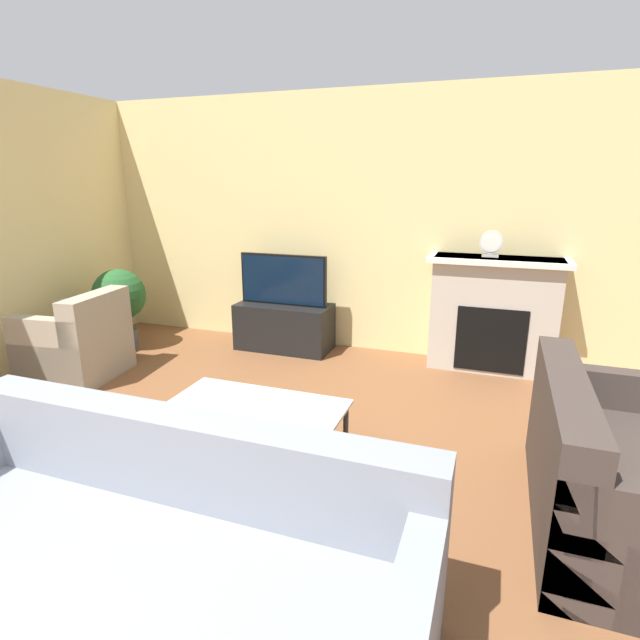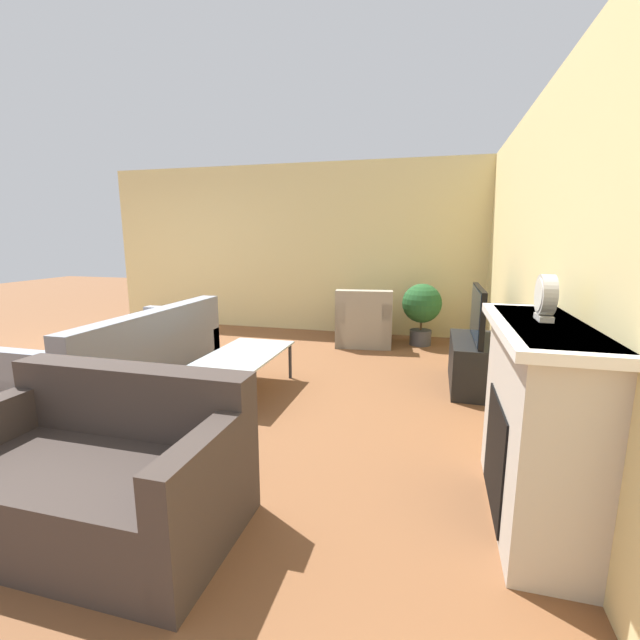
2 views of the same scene
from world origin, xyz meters
TOP-DOWN VIEW (x-y plane):
  - wall_back at (0.00, 4.85)m, footprint 8.83×0.06m
  - fireplace at (1.47, 4.63)m, footprint 1.28×0.44m
  - tv_stand at (-0.68, 4.51)m, footprint 1.03×0.48m
  - tv at (-0.68, 4.50)m, footprint 0.97×0.06m
  - couch_sectional at (0.23, 1.00)m, footprint 2.32×0.99m
  - couch_loveseat at (2.15, 2.39)m, footprint 0.86×1.49m
  - armchair_by_window at (-2.19, 3.11)m, footprint 0.84×0.86m
  - coffee_table at (0.08, 2.28)m, footprint 1.14×0.65m
  - potted_plant at (-2.36, 3.91)m, footprint 0.56×0.56m
  - mantel_clock at (1.40, 4.63)m, footprint 0.21×0.07m

SIDE VIEW (x-z plane):
  - tv_stand at x=-0.68m, z-range 0.00..0.51m
  - couch_sectional at x=0.23m, z-range -0.13..0.69m
  - couch_loveseat at x=2.15m, z-range -0.12..0.70m
  - armchair_by_window at x=-2.19m, z-range -0.11..0.71m
  - coffee_table at x=0.08m, z-range 0.17..0.59m
  - potted_plant at x=-2.36m, z-range 0.11..1.00m
  - fireplace at x=1.47m, z-range 0.03..1.14m
  - tv at x=-0.68m, z-range 0.51..1.05m
  - mantel_clock at x=1.40m, z-range 1.12..1.36m
  - wall_back at x=0.00m, z-range 0.00..2.70m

